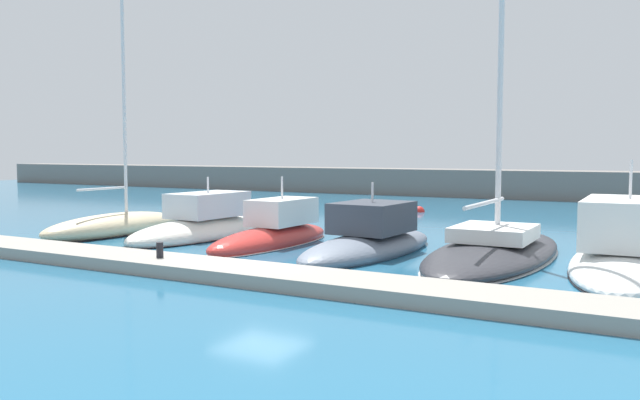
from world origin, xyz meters
name	(u,v)px	position (x,y,z in m)	size (l,w,h in m)	color
ground_plane	(261,265)	(0.00, 0.00, 0.00)	(120.00, 120.00, 0.00)	#236084
dock_pier	(217,270)	(0.00, -2.10, 0.18)	(26.05, 1.93, 0.36)	gray
breakwater_seawall	(513,184)	(0.00, 32.74, 1.02)	(108.00, 3.79, 2.04)	slate
sailboat_sand_nearest	(115,225)	(-9.38, 3.12, 0.37)	(2.06, 7.18, 13.39)	beige
motorboat_ivory_second	(202,227)	(-5.64, 4.13, 0.40)	(2.80, 7.69, 2.81)	silver
motorboat_red_third	(274,234)	(-2.01, 3.75, 0.40)	(2.03, 7.02, 2.81)	#B72D28
motorboat_slate_fourth	(370,241)	(1.89, 3.67, 0.42)	(2.86, 8.00, 2.71)	slate
sailboat_charcoal_fifth	(495,249)	(5.81, 4.57, 0.32)	(3.47, 10.28, 16.59)	#2D2D33
motorboat_white_sixth	(628,252)	(9.63, 4.64, 0.49)	(3.36, 9.49, 3.58)	white
mooring_buoy_yellow	(293,212)	(-8.10, 14.98, 0.00)	(0.68, 0.68, 0.68)	yellow
mooring_buoy_red	(419,212)	(-2.03, 18.64, 0.00)	(0.65, 0.65, 0.65)	red
dock_bollard	(160,250)	(-2.07, -2.10, 0.58)	(0.20, 0.20, 0.44)	black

